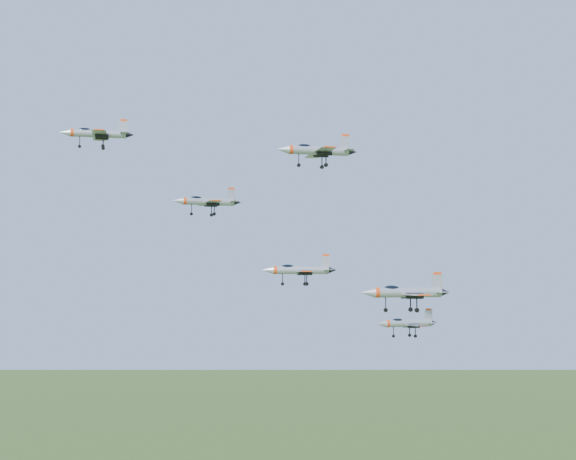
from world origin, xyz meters
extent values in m
cylinder|color=#9B9FA7|center=(-28.16, 8.93, 136.54)|extent=(8.80, 1.34, 1.27)
cone|color=#9B9FA7|center=(-33.44, 8.88, 136.54)|extent=(1.77, 1.28, 1.27)
cone|color=black|center=(-23.08, 8.97, 136.54)|extent=(1.38, 1.09, 1.08)
ellipsoid|color=black|center=(-30.31, 8.91, 137.02)|extent=(2.16, 0.93, 0.81)
cube|color=#9B9FA7|center=(-27.95, 6.19, 136.29)|extent=(2.28, 4.32, 0.14)
cube|color=#9B9FA7|center=(-27.99, 11.66, 136.29)|extent=(2.28, 4.32, 0.14)
cube|color=#9B9FA7|center=(-24.16, 8.96, 137.86)|extent=(1.47, 0.13, 2.05)
cube|color=#EA3F10|center=(-24.16, 8.96, 138.93)|extent=(1.08, 0.15, 0.34)
cylinder|color=#9B9FA7|center=(-10.66, 3.85, 125.27)|extent=(8.33, 2.07, 1.19)
cone|color=#9B9FA7|center=(-15.58, 3.32, 125.27)|extent=(1.77, 1.36, 1.19)
cone|color=black|center=(-5.92, 4.36, 125.27)|extent=(1.38, 1.14, 1.01)
ellipsoid|color=black|center=(-12.66, 3.63, 125.72)|extent=(2.10, 1.07, 0.76)
cube|color=#9B9FA7|center=(-10.20, 1.32, 125.04)|extent=(2.53, 4.24, 0.13)
cube|color=#9B9FA7|center=(-10.75, 6.42, 125.04)|extent=(2.53, 4.24, 0.13)
cube|color=#9B9FA7|center=(-6.92, 4.25, 126.51)|extent=(1.38, 0.26, 1.92)
cube|color=#EA3F10|center=(-6.92, 4.25, 127.52)|extent=(1.02, 0.24, 0.32)
cylinder|color=#9B9FA7|center=(1.74, -19.61, 130.21)|extent=(8.33, 1.39, 1.20)
cone|color=#9B9FA7|center=(-3.25, -19.72, 130.21)|extent=(1.69, 1.24, 1.20)
cone|color=black|center=(6.54, -19.50, 130.21)|extent=(1.32, 1.05, 1.02)
ellipsoid|color=black|center=(-0.29, -19.65, 130.66)|extent=(2.05, 0.91, 0.76)
cube|color=#9B9FA7|center=(1.98, -22.19, 129.98)|extent=(2.22, 4.11, 0.13)
cube|color=#9B9FA7|center=(1.86, -17.02, 129.98)|extent=(2.22, 4.11, 0.13)
cube|color=#9B9FA7|center=(5.52, -19.52, 131.46)|extent=(1.39, 0.14, 1.94)
cube|color=#EA3F10|center=(5.52, -19.52, 132.47)|extent=(1.02, 0.15, 0.32)
cylinder|color=#9B9FA7|center=(4.22, 2.40, 114.31)|extent=(9.05, 2.10, 1.30)
cone|color=#9B9FA7|center=(-1.14, 2.89, 114.31)|extent=(1.90, 1.45, 1.30)
cone|color=black|center=(9.38, 1.93, 114.31)|extent=(1.49, 1.22, 1.10)
ellipsoid|color=black|center=(2.04, 2.60, 114.80)|extent=(2.27, 1.13, 0.82)
cube|color=#9B9FA7|center=(4.17, -0.40, 114.06)|extent=(2.68, 4.57, 0.14)
cube|color=#9B9FA7|center=(4.67, 5.16, 114.06)|extent=(2.68, 4.57, 0.14)
cube|color=#9B9FA7|center=(8.29, 2.03, 115.66)|extent=(1.50, 0.25, 2.09)
cube|color=#EA3F10|center=(8.29, 2.03, 116.76)|extent=(1.10, 0.24, 0.35)
cylinder|color=#9B9FA7|center=(17.13, -11.84, 110.90)|extent=(10.32, 1.63, 1.49)
cone|color=#9B9FA7|center=(10.95, -11.93, 110.90)|extent=(2.08, 1.52, 1.49)
cone|color=black|center=(23.08, -11.75, 110.90)|extent=(1.62, 1.29, 1.26)
ellipsoid|color=black|center=(14.61, -11.87, 111.46)|extent=(2.53, 1.11, 0.94)
cube|color=#9B9FA7|center=(17.41, -15.04, 110.61)|extent=(2.70, 5.07, 0.16)
cube|color=#9B9FA7|center=(17.31, -8.63, 110.61)|extent=(2.70, 5.07, 0.16)
cube|color=#9B9FA7|center=(21.82, -11.77, 112.44)|extent=(1.72, 0.16, 2.40)
cube|color=#EA3F10|center=(21.82, -11.77, 113.70)|extent=(1.26, 0.18, 0.40)
cylinder|color=#9B9FA7|center=(22.23, 1.77, 105.60)|extent=(8.31, 2.22, 1.19)
cone|color=#9B9FA7|center=(17.33, 1.15, 105.60)|extent=(1.78, 1.39, 1.19)
cone|color=black|center=(26.94, 2.38, 105.60)|extent=(1.40, 1.16, 1.01)
ellipsoid|color=black|center=(20.23, 1.52, 106.05)|extent=(2.10, 1.10, 0.75)
cube|color=#9B9FA7|center=(22.73, -0.74, 105.37)|extent=(2.60, 4.26, 0.13)
cube|color=#9B9FA7|center=(22.08, 4.34, 105.37)|extent=(2.60, 4.26, 0.13)
cube|color=#9B9FA7|center=(25.94, 2.25, 106.83)|extent=(1.37, 0.28, 1.92)
cube|color=#EA3F10|center=(25.94, 2.25, 107.84)|extent=(1.01, 0.25, 0.32)
camera|label=1|loc=(-24.24, -123.96, 112.79)|focal=50.00mm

